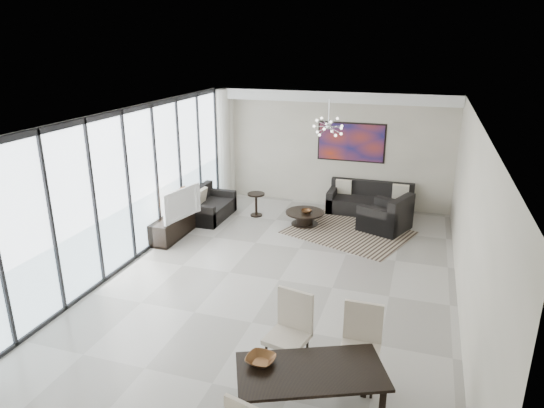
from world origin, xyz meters
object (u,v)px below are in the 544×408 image
at_px(coffee_table, 305,217).
at_px(tv_console, 175,225).
at_px(dining_table, 311,377).
at_px(sofa_main, 370,203).
at_px(television, 178,203).

xyz_separation_m(coffee_table, tv_console, (-2.53, -1.52, 0.06)).
bearing_deg(tv_console, coffee_table, 31.05).
bearing_deg(dining_table, coffee_table, 104.57).
height_order(sofa_main, television, television).
xyz_separation_m(sofa_main, television, (-3.70, -2.87, 0.55)).
distance_m(tv_console, television, 0.59).
relative_size(sofa_main, dining_table, 1.13).
bearing_deg(sofa_main, television, -142.23).
bearing_deg(tv_console, dining_table, -47.17).
bearing_deg(tv_console, sofa_main, 35.83).
xyz_separation_m(television, dining_table, (3.90, -4.30, -0.22)).
relative_size(coffee_table, dining_table, 0.49).
xyz_separation_m(sofa_main, dining_table, (0.20, -7.17, 0.33)).
height_order(television, dining_table, television).
bearing_deg(television, sofa_main, -39.27).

